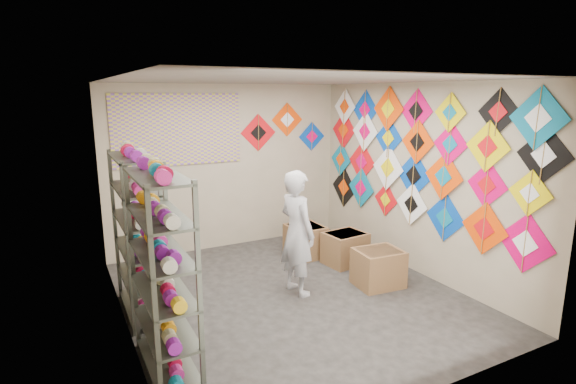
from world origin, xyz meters
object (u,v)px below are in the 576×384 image
shelf_rack_front (163,275)px  carton_b (345,248)px  carton_c (305,241)px  shelf_rack_back (138,236)px  shopkeeper (297,233)px  carton_a (378,268)px

shelf_rack_front → carton_b: 3.43m
shelf_rack_front → carton_c: bearing=37.3°
shelf_rack_back → carton_b: 3.11m
shopkeeper → carton_c: (0.77, 1.11, -0.56)m
shelf_rack_front → carton_b: (3.03, 1.46, -0.71)m
shopkeeper → carton_c: bearing=-43.8°
shelf_rack_back → carton_c: shelf_rack_back is taller
carton_b → carton_c: 0.68m
shelf_rack_front → carton_c: (2.65, 2.02, -0.70)m
carton_a → carton_c: bearing=107.5°
shopkeeper → carton_c: shopkeeper is taller
shelf_rack_back → carton_a: (2.96, -0.71, -0.70)m
shelf_rack_front → carton_c: shelf_rack_front is taller
carton_a → carton_c: same height
shelf_rack_front → carton_a: bearing=11.3°
carton_b → carton_c: size_ratio=1.03×
shelf_rack_back → shopkeeper: 1.93m
shopkeeper → carton_b: 1.38m
carton_b → carton_c: (-0.37, 0.56, 0.01)m
carton_b → carton_c: bearing=117.6°
carton_a → carton_b: carton_a is taller
shelf_rack_back → carton_c: bearing=15.3°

